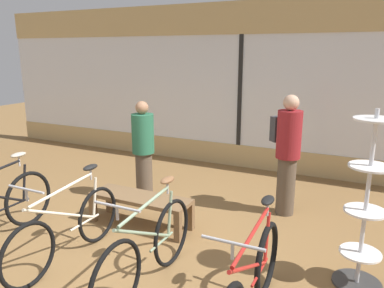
# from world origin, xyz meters

# --- Properties ---
(ground_plane) EXTENTS (24.00, 24.00, 0.00)m
(ground_plane) POSITION_xyz_m (0.00, 0.00, 0.00)
(ground_plane) COLOR olive
(shop_back_wall) EXTENTS (12.00, 0.08, 3.20)m
(shop_back_wall) POSITION_xyz_m (0.00, 3.94, 1.64)
(shop_back_wall) COLOR tan
(shop_back_wall) RESTS_ON ground_plane
(bicycle_left) EXTENTS (0.46, 1.73, 1.02)m
(bicycle_left) POSITION_xyz_m (-0.54, -0.28, 0.39)
(bicycle_left) COLOR black
(bicycle_left) RESTS_ON ground_plane
(bicycle_right) EXTENTS (0.46, 1.73, 1.05)m
(bicycle_right) POSITION_xyz_m (0.52, -0.31, 0.41)
(bicycle_right) COLOR black
(bicycle_right) RESTS_ON ground_plane
(bicycle_far_right) EXTENTS (0.46, 1.79, 1.04)m
(bicycle_far_right) POSITION_xyz_m (1.59, -0.40, 0.39)
(bicycle_far_right) COLOR black
(bicycle_far_right) RESTS_ON ground_plane
(accessory_rack) EXTENTS (0.48, 0.48, 1.79)m
(accessory_rack) POSITION_xyz_m (2.40, 0.64, 0.73)
(accessory_rack) COLOR #333333
(accessory_rack) RESTS_ON ground_plane
(display_bench) EXTENTS (1.40, 0.44, 0.42)m
(display_bench) POSITION_xyz_m (-0.30, 0.80, 0.35)
(display_bench) COLOR brown
(display_bench) RESTS_ON ground_plane
(customer_near_rack) EXTENTS (0.55, 0.54, 1.72)m
(customer_near_rack) POSITION_xyz_m (1.35, 2.04, 0.93)
(customer_near_rack) COLOR brown
(customer_near_rack) RESTS_ON ground_plane
(customer_by_window) EXTENTS (0.36, 0.36, 1.56)m
(customer_by_window) POSITION_xyz_m (-0.76, 1.61, 0.82)
(customer_by_window) COLOR brown
(customer_by_window) RESTS_ON ground_plane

